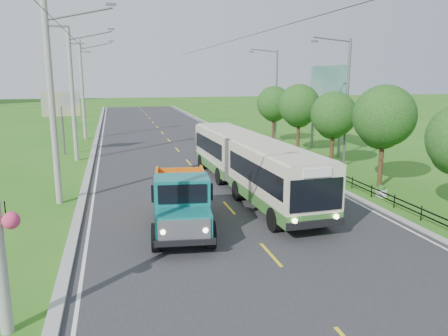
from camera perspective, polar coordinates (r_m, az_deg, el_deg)
name	(u,v)px	position (r m, az deg, el deg)	size (l,w,h in m)	color
ground	(271,255)	(16.50, 6.11, -11.23)	(240.00, 240.00, 0.00)	#266919
road	(184,158)	(35.21, -5.19, 1.35)	(14.00, 120.00, 0.02)	#28282B
curb_left	(91,161)	(34.84, -16.97, 0.86)	(0.40, 120.00, 0.15)	#9E9E99
curb_right	(268,153)	(36.98, 5.81, 1.91)	(0.30, 120.00, 0.10)	#9E9E99
edge_line_left	(99,161)	(34.82, -16.06, 0.82)	(0.12, 120.00, 0.00)	silver
edge_line_right	(263,154)	(36.82, 5.08, 1.83)	(0.12, 120.00, 0.00)	silver
centre_dash	(271,254)	(16.49, 6.11, -11.16)	(0.12, 2.20, 0.00)	yellow
railing_right	(308,164)	(31.81, 10.95, 0.56)	(0.04, 40.00, 0.60)	black
pole_near	(53,104)	(23.41, -21.48, 7.76)	(3.51, 0.32, 10.00)	gray
pole_mid	(73,94)	(35.34, -19.14, 9.09)	(3.51, 0.32, 10.00)	gray
pole_far	(83,89)	(47.30, -17.98, 9.74)	(3.51, 0.32, 10.00)	gray
tree_third	(383,119)	(27.15, 20.10, 5.99)	(3.60, 3.62, 6.00)	#382314
tree_fourth	(333,117)	(32.30, 14.08, 6.49)	(3.24, 3.31, 5.40)	#382314
tree_fifth	(299,107)	(37.65, 9.78, 7.81)	(3.48, 3.52, 5.80)	#382314
tree_back	(274,105)	(43.20, 6.53, 8.16)	(3.30, 3.36, 5.50)	#382314
streetlight_mid	(345,98)	(32.46, 15.55, 8.77)	(3.02, 0.20, 9.07)	slate
streetlight_far	(275,91)	(45.16, 6.67, 9.91)	(3.02, 0.20, 9.07)	slate
planter_near	(381,192)	(25.33, 19.85, -2.91)	(0.64, 0.64, 0.67)	silver
planter_mid	(316,163)	(32.07, 11.92, 0.58)	(0.64, 0.64, 0.67)	silver
planter_far	(276,146)	(39.29, 6.82, 2.83)	(0.64, 0.64, 0.67)	silver
billboard_left	(61,108)	(38.50, -20.51, 7.34)	(3.00, 0.20, 5.20)	slate
billboard_right	(327,89)	(38.51, 13.32, 9.98)	(0.24, 6.00, 7.30)	slate
bus	(249,160)	(24.53, 3.29, 1.03)	(3.17, 15.86, 3.04)	#346B2A
dump_truck	(181,198)	(18.46, -5.58, -3.92)	(3.00, 6.29, 2.55)	#126F70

